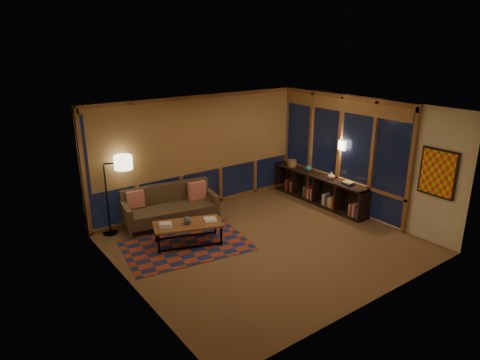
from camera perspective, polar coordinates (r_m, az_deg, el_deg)
floor at (r=8.64m, az=3.42°, el=-8.49°), size 5.50×5.00×0.01m
ceiling at (r=7.80m, az=3.79°, el=9.49°), size 5.50×5.00×0.01m
walls at (r=8.12m, az=3.59°, el=0.04°), size 5.51×5.01×2.70m
window_wall_back at (r=10.03m, az=-5.30°, el=3.57°), size 5.30×0.16×2.60m
window_wall_right at (r=10.35m, az=12.97°, el=3.64°), size 0.16×3.70×2.60m
wall_art at (r=9.01m, az=24.87°, el=0.85°), size 0.06×0.74×0.94m
wall_sconce at (r=10.16m, az=13.46°, el=4.50°), size 0.12×0.18×0.22m
sofa at (r=9.48m, az=-9.29°, el=-3.46°), size 2.12×1.14×0.82m
pillow_left at (r=9.45m, az=-13.78°, el=-2.61°), size 0.39×0.19×0.37m
pillow_right at (r=9.73m, az=-5.74°, el=-1.45°), size 0.42×0.19×0.41m
area_rug at (r=8.62m, az=-7.18°, el=-8.65°), size 2.62×1.96×0.01m
coffee_table at (r=8.59m, az=-6.92°, el=-7.11°), size 1.46×1.02×0.44m
book_stack_a at (r=8.41m, az=-9.93°, el=-5.93°), size 0.28×0.26×0.07m
book_stack_b at (r=8.57m, az=-4.01°, el=-5.26°), size 0.31×0.29×0.05m
ceramic_pot at (r=8.44m, az=-7.05°, el=-5.35°), size 0.17×0.17×0.16m
floor_lamp at (r=9.15m, az=-17.35°, el=-2.07°), size 0.64×0.52×1.67m
bookshelf at (r=10.75m, az=10.34°, el=-1.16°), size 0.40×2.86×0.72m
basket at (r=11.24m, az=6.94°, el=2.25°), size 0.27×0.27×0.17m
teal_bowl at (r=10.86m, az=9.09°, el=1.54°), size 0.20×0.20×0.16m
vase at (r=10.36m, az=12.06°, el=0.59°), size 0.21×0.21×0.18m
shelf_book_stack at (r=10.06m, az=14.19°, el=-0.42°), size 0.25×0.31×0.08m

